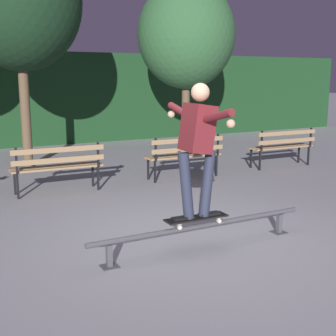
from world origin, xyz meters
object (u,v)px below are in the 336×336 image
grind_rail (203,229)px  park_bench_rightmost (283,144)px  tree_behind_benches (19,2)px  skateboard (196,218)px  park_bench_right_center (185,152)px  skateboarder (198,139)px  tree_far_right (186,35)px  park_bench_left_center (58,164)px

grind_rail → park_bench_rightmost: park_bench_rightmost is taller
tree_behind_benches → park_bench_rightmost: bearing=-28.5°
skateboard → tree_behind_benches: 7.05m
park_bench_rightmost → tree_behind_benches: bearing=151.5°
grind_rail → tree_behind_benches: 7.13m
park_bench_right_center → skateboarder: bearing=-118.0°
tree_far_right → skateboard: bearing=-119.2°
grind_rail → park_bench_right_center: park_bench_right_center is taller
grind_rail → park_bench_right_center: size_ratio=1.80×
park_bench_right_center → tree_behind_benches: (-2.55, 2.78, 3.08)m
grind_rail → tree_far_right: bearing=61.5°
skateboard → park_bench_left_center: 3.53m
grind_rail → park_bench_rightmost: (4.32, 3.45, 0.29)m
grind_rail → skateboard: size_ratio=3.70×
park_bench_left_center → park_bench_rightmost: bearing=0.0°
tree_behind_benches → park_bench_left_center: bearing=-90.6°
grind_rail → skateboard: 0.17m
skateboarder → tree_far_right: 7.72m
tree_behind_benches → park_bench_right_center: bearing=-47.5°
tree_far_right → skateboarder: bearing=-119.1°
park_bench_right_center → tree_far_right: bearing=59.7°
skateboard → tree_far_right: (3.66, 6.56, 2.74)m
skateboarder → tree_far_right: size_ratio=0.34×
skateboarder → park_bench_rightmost: 5.66m
park_bench_right_center → skateboard: bearing=-118.1°
park_bench_rightmost → tree_far_right: bearing=103.8°
park_bench_left_center → tree_behind_benches: bearing=89.4°
park_bench_left_center → park_bench_rightmost: size_ratio=1.00×
skateboard → skateboarder: (0.00, -0.00, 0.94)m
park_bench_right_center → park_bench_rightmost: (2.58, 0.00, 0.00)m
grind_rail → park_bench_rightmost: size_ratio=1.80×
grind_rail → skateboard: skateboard is taller
grind_rail → skateboarder: skateboarder is taller
skateboarder → park_bench_right_center: 3.99m
skateboarder → tree_behind_benches: 6.67m
skateboarder → park_bench_rightmost: skateboarder is taller
grind_rail → park_bench_rightmost: 5.54m
tree_far_right → park_bench_left_center: bearing=-144.7°
park_bench_right_center → tree_behind_benches: 4.87m
skateboarder → park_bench_rightmost: (4.41, 3.45, -0.79)m
skateboarder → park_bench_left_center: 3.62m
park_bench_left_center → tree_behind_benches: size_ratio=0.31×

